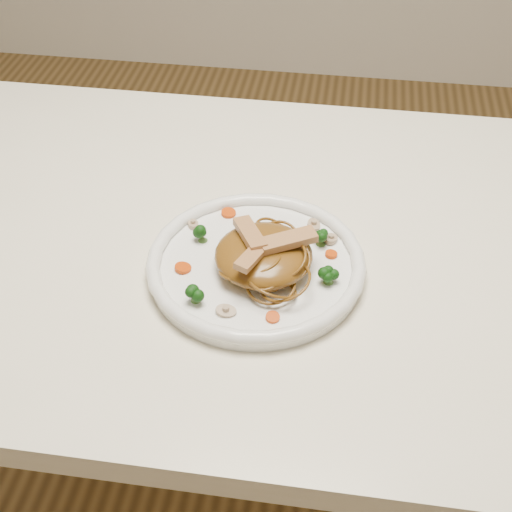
# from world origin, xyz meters

# --- Properties ---
(ground) EXTENTS (4.00, 4.00, 0.00)m
(ground) POSITION_xyz_m (0.00, 0.00, 0.00)
(ground) COLOR #543B1D
(ground) RESTS_ON ground
(table) EXTENTS (1.20, 0.80, 0.75)m
(table) POSITION_xyz_m (0.00, 0.00, 0.65)
(table) COLOR white
(table) RESTS_ON ground
(plate) EXTENTS (0.34, 0.34, 0.02)m
(plate) POSITION_xyz_m (-0.01, -0.08, 0.76)
(plate) COLOR white
(plate) RESTS_ON table
(noodle_mound) EXTENTS (0.16, 0.16, 0.04)m
(noodle_mound) POSITION_xyz_m (0.00, -0.08, 0.79)
(noodle_mound) COLOR brown
(noodle_mound) RESTS_ON plate
(chicken_a) EXTENTS (0.08, 0.06, 0.01)m
(chicken_a) POSITION_xyz_m (0.04, -0.08, 0.82)
(chicken_a) COLOR tan
(chicken_a) RESTS_ON noodle_mound
(chicken_b) EXTENTS (0.06, 0.08, 0.01)m
(chicken_b) POSITION_xyz_m (-0.02, -0.08, 0.82)
(chicken_b) COLOR tan
(chicken_b) RESTS_ON noodle_mound
(chicken_c) EXTENTS (0.04, 0.07, 0.01)m
(chicken_c) POSITION_xyz_m (-0.01, -0.12, 0.82)
(chicken_c) COLOR tan
(chicken_c) RESTS_ON noodle_mound
(broccoli_0) EXTENTS (0.03, 0.03, 0.03)m
(broccoli_0) POSITION_xyz_m (0.08, -0.02, 0.78)
(broccoli_0) COLOR #0E420D
(broccoli_0) RESTS_ON plate
(broccoli_1) EXTENTS (0.03, 0.03, 0.03)m
(broccoli_1) POSITION_xyz_m (-0.09, -0.04, 0.78)
(broccoli_1) COLOR #0E420D
(broccoli_1) RESTS_ON plate
(broccoli_2) EXTENTS (0.03, 0.03, 0.03)m
(broccoli_2) POSITION_xyz_m (-0.08, -0.16, 0.78)
(broccoli_2) COLOR #0E420D
(broccoli_2) RESTS_ON plate
(broccoli_3) EXTENTS (0.02, 0.02, 0.03)m
(broccoli_3) POSITION_xyz_m (0.09, -0.10, 0.78)
(broccoli_3) COLOR #0E420D
(broccoli_3) RESTS_ON plate
(carrot_0) EXTENTS (0.03, 0.03, 0.00)m
(carrot_0) POSITION_xyz_m (0.06, -0.01, 0.77)
(carrot_0) COLOR #C04407
(carrot_0) RESTS_ON plate
(carrot_1) EXTENTS (0.03, 0.03, 0.00)m
(carrot_1) POSITION_xyz_m (-0.10, -0.11, 0.77)
(carrot_1) COLOR #C04407
(carrot_1) RESTS_ON plate
(carrot_2) EXTENTS (0.02, 0.02, 0.00)m
(carrot_2) POSITION_xyz_m (0.09, -0.05, 0.77)
(carrot_2) COLOR #C04407
(carrot_2) RESTS_ON plate
(carrot_3) EXTENTS (0.02, 0.02, 0.00)m
(carrot_3) POSITION_xyz_m (-0.06, 0.02, 0.77)
(carrot_3) COLOR #C04407
(carrot_3) RESTS_ON plate
(carrot_4) EXTENTS (0.02, 0.02, 0.00)m
(carrot_4) POSITION_xyz_m (0.03, -0.18, 0.77)
(carrot_4) COLOR #C04407
(carrot_4) RESTS_ON plate
(mushroom_0) EXTENTS (0.03, 0.03, 0.01)m
(mushroom_0) POSITION_xyz_m (-0.03, -0.18, 0.77)
(mushroom_0) COLOR #CAB398
(mushroom_0) RESTS_ON plate
(mushroom_1) EXTENTS (0.03, 0.03, 0.01)m
(mushroom_1) POSITION_xyz_m (0.09, -0.01, 0.77)
(mushroom_1) COLOR #CAB398
(mushroom_1) RESTS_ON plate
(mushroom_2) EXTENTS (0.03, 0.03, 0.01)m
(mushroom_2) POSITION_xyz_m (-0.11, -0.01, 0.77)
(mushroom_2) COLOR #CAB398
(mushroom_2) RESTS_ON plate
(mushroom_3) EXTENTS (0.03, 0.03, 0.01)m
(mushroom_3) POSITION_xyz_m (0.06, 0.01, 0.77)
(mushroom_3) COLOR #CAB398
(mushroom_3) RESTS_ON plate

